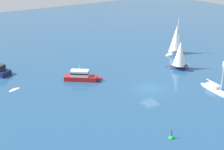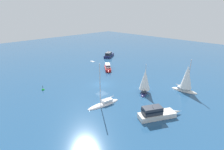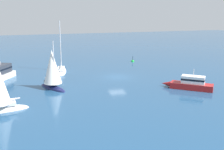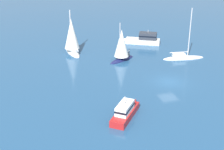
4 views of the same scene
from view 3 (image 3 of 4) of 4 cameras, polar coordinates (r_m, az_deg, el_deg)
The scene contains 5 objects.
ground_plane at distance 43.41m, azimuth 1.07°, elevation -0.41°, with size 160.00×160.00×0.00m, color navy.
ketch at distance 37.44m, azimuth -12.12°, elevation 0.74°, with size 3.65×5.27×6.85m.
launch at distance 38.21m, azimuth 15.77°, elevation -1.69°, with size 5.99×5.25×2.73m.
sailboat at distance 47.97m, azimuth -10.34°, elevation 0.90°, with size 2.56×7.18×8.91m.
channel_buoy at distance 56.47m, azimuth 4.25°, elevation 2.80°, with size 0.65×0.65×1.39m.
Camera 3 is at (-13.00, -40.11, 10.35)m, focal length 44.62 mm.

